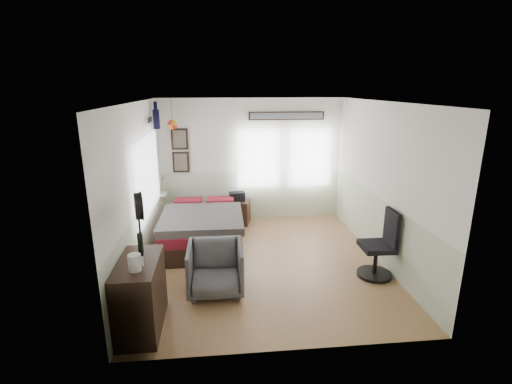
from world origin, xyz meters
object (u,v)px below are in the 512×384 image
armchair (215,268)px  task_chair (380,250)px  dresser (141,295)px  bed (203,228)px  nightstand (237,212)px

armchair → task_chair: task_chair is taller
armchair → dresser: bearing=-140.0°
bed → dresser: (-0.67, -2.53, 0.13)m
bed → armchair: bearing=-81.4°
bed → nightstand: 1.26m
nightstand → task_chair: size_ratio=0.48×
bed → nightstand: size_ratio=3.91×
armchair → bed: bearing=98.2°
nightstand → task_chair: (2.12, -2.60, 0.18)m
armchair → task_chair: 2.60m
armchair → nightstand: (0.47, 2.81, -0.11)m
bed → task_chair: bearing=-28.1°
armchair → nightstand: size_ratio=1.54×
dresser → task_chair: task_chair is taller
bed → dresser: bearing=-104.0°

